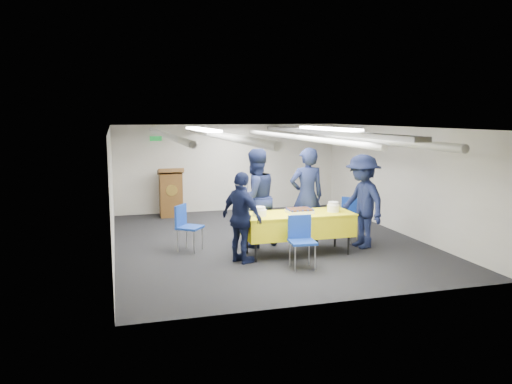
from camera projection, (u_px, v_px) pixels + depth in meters
The scene contains 14 objects.
ground at pixel (267, 241), 10.18m from camera, with size 7.00×7.00×0.00m, color black.
room_shell at pixel (266, 151), 10.32m from camera, with size 6.00×7.00×2.30m.
serving_table at pixel (298, 224), 9.13m from camera, with size 2.01×0.83×0.77m.
sheet_cake at pixel (300, 211), 9.12m from camera, with size 0.47×0.36×0.08m.
plate_stack_left at pixel (260, 212), 8.84m from camera, with size 0.25×0.25×0.16m.
plate_stack_right at pixel (333, 207), 9.22m from camera, with size 0.23×0.23×0.18m.
podium at pixel (171, 192), 12.56m from camera, with size 0.62×0.53×1.25m.
chair_near at pixel (301, 236), 8.36m from camera, with size 0.45×0.45×0.87m.
chair_right at pixel (348, 214), 10.18m from camera, with size 0.59×0.59×0.87m.
chair_left at pixel (186, 223), 9.39m from camera, with size 0.59×0.59×0.87m.
sailor_a at pixel (307, 196), 9.81m from camera, with size 0.70×0.46×1.92m, color black.
sailor_b at pixel (255, 198), 9.63m from camera, with size 0.93×0.72×1.91m, color black.
sailor_c at pixel (242, 218), 8.57m from camera, with size 0.93×0.39×1.59m, color black.
sailor_d at pixel (362, 201), 9.57m from camera, with size 1.16×0.67×1.80m, color black.
Camera 1 is at (-2.91, -9.48, 2.53)m, focal length 35.00 mm.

